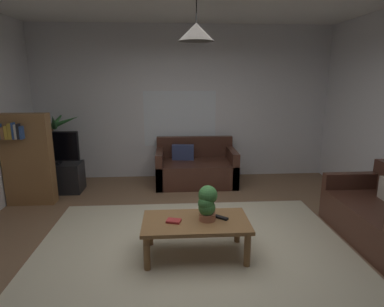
# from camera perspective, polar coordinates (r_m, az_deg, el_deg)

# --- Properties ---
(floor) EXTENTS (5.55, 5.52, 0.02)m
(floor) POSITION_cam_1_polar(r_m,az_deg,el_deg) (3.83, 0.31, -16.72)
(floor) COLOR brown
(floor) RESTS_ON ground
(rug) EXTENTS (3.61, 3.04, 0.01)m
(rug) POSITION_cam_1_polar(r_m,az_deg,el_deg) (3.65, 0.54, -18.12)
(rug) COLOR beige
(rug) RESTS_ON ground
(wall_back) EXTENTS (5.67, 0.06, 2.85)m
(wall_back) POSITION_cam_1_polar(r_m,az_deg,el_deg) (6.11, -1.55, 8.97)
(wall_back) COLOR silver
(wall_back) RESTS_ON ground
(window_pane) EXTENTS (1.37, 0.01, 1.04)m
(window_pane) POSITION_cam_1_polar(r_m,az_deg,el_deg) (6.10, -2.20, 6.27)
(window_pane) COLOR white
(couch_under_window) EXTENTS (1.43, 0.84, 0.82)m
(couch_under_window) POSITION_cam_1_polar(r_m,az_deg,el_deg) (5.83, 0.66, -2.79)
(couch_under_window) COLOR #47281E
(couch_under_window) RESTS_ON ground
(coffee_table) EXTENTS (1.15, 0.62, 0.41)m
(coffee_table) POSITION_cam_1_polar(r_m,az_deg,el_deg) (3.53, 0.67, -12.84)
(coffee_table) COLOR olive
(coffee_table) RESTS_ON ground
(book_on_table_0) EXTENTS (0.17, 0.14, 0.02)m
(book_on_table_0) POSITION_cam_1_polar(r_m,az_deg,el_deg) (3.47, -3.31, -11.99)
(book_on_table_0) COLOR #B22D2D
(book_on_table_0) RESTS_ON coffee_table
(remote_on_table_0) EXTENTS (0.16, 0.14, 0.02)m
(remote_on_table_0) POSITION_cam_1_polar(r_m,az_deg,el_deg) (3.56, 5.23, -11.38)
(remote_on_table_0) COLOR black
(remote_on_table_0) RESTS_ON coffee_table
(remote_on_table_1) EXTENTS (0.15, 0.15, 0.02)m
(remote_on_table_1) POSITION_cam_1_polar(r_m,az_deg,el_deg) (3.62, 3.12, -10.89)
(remote_on_table_1) COLOR black
(remote_on_table_1) RESTS_ON coffee_table
(potted_plant_on_table) EXTENTS (0.21, 0.22, 0.38)m
(potted_plant_on_table) POSITION_cam_1_polar(r_m,az_deg,el_deg) (3.45, 2.73, -8.82)
(potted_plant_on_table) COLOR #B77051
(potted_plant_on_table) RESTS_ON coffee_table
(tv_stand) EXTENTS (0.90, 0.44, 0.50)m
(tv_stand) POSITION_cam_1_polar(r_m,az_deg,el_deg) (5.91, -23.34, -3.97)
(tv_stand) COLOR black
(tv_stand) RESTS_ON ground
(tv) EXTENTS (0.89, 0.16, 0.55)m
(tv) POSITION_cam_1_polar(r_m,az_deg,el_deg) (5.76, -23.90, 1.02)
(tv) COLOR black
(tv) RESTS_ON tv_stand
(potted_palm_corner) EXTENTS (0.81, 0.94, 1.36)m
(potted_palm_corner) POSITION_cam_1_polar(r_m,az_deg,el_deg) (6.23, -23.27, 0.16)
(potted_palm_corner) COLOR brown
(potted_palm_corner) RESTS_ON ground
(bookshelf_corner) EXTENTS (0.70, 0.31, 1.40)m
(bookshelf_corner) POSITION_cam_1_polar(r_m,az_deg,el_deg) (5.40, -27.44, -0.81)
(bookshelf_corner) COLOR olive
(bookshelf_corner) RESTS_ON ground
(pendant_lamp) EXTENTS (0.34, 0.34, 0.61)m
(pendant_lamp) POSITION_cam_1_polar(r_m,az_deg,el_deg) (3.19, 0.78, 21.01)
(pendant_lamp) COLOR black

